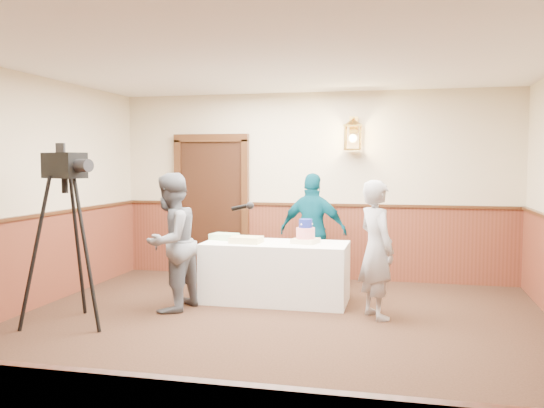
{
  "coord_description": "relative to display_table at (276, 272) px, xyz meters",
  "views": [
    {
      "loc": [
        1.33,
        -5.09,
        1.76
      ],
      "look_at": [
        -0.23,
        1.7,
        1.25
      ],
      "focal_mm": 38.0,
      "sensor_mm": 36.0,
      "label": 1
    }
  ],
  "objects": [
    {
      "name": "display_table",
      "position": [
        0.0,
        0.0,
        0.0
      ],
      "size": [
        1.8,
        0.8,
        0.75
      ],
      "primitive_type": "cube",
      "color": "white",
      "rests_on": "ground"
    },
    {
      "name": "tiered_cake",
      "position": [
        0.38,
        0.03,
        0.49
      ],
      "size": [
        0.35,
        0.35,
        0.3
      ],
      "rotation": [
        0.0,
        0.0,
        -0.22
      ],
      "color": "#F4E5BA",
      "rests_on": "display_table"
    },
    {
      "name": "tv_camera_rig",
      "position": [
        -1.95,
        -1.54,
        0.46
      ],
      "size": [
        0.73,
        0.68,
        1.86
      ],
      "rotation": [
        0.0,
        0.0,
        -0.34
      ],
      "color": "black",
      "rests_on": "ground"
    },
    {
      "name": "room_shell",
      "position": [
        0.18,
        -1.45,
        1.15
      ],
      "size": [
        6.02,
        7.02,
        2.81
      ],
      "color": "beige",
      "rests_on": "ground"
    },
    {
      "name": "sheet_cake_green",
      "position": [
        -0.72,
        0.14,
        0.41
      ],
      "size": [
        0.36,
        0.31,
        0.08
      ],
      "primitive_type": "cube",
      "rotation": [
        0.0,
        0.0,
        -0.16
      ],
      "color": "#B9EAA5",
      "rests_on": "display_table"
    },
    {
      "name": "ground",
      "position": [
        0.23,
        -1.9,
        -0.38
      ],
      "size": [
        7.0,
        7.0,
        0.0
      ],
      "primitive_type": "plane",
      "color": "black",
      "rests_on": "ground"
    },
    {
      "name": "baker",
      "position": [
        1.27,
        -0.48,
        0.41
      ],
      "size": [
        0.62,
        0.68,
        1.56
      ],
      "primitive_type": "imported",
      "rotation": [
        0.0,
        0.0,
        2.14
      ],
      "color": "#98979C",
      "rests_on": "ground"
    },
    {
      "name": "interviewer",
      "position": [
        -1.11,
        -0.71,
        0.44
      ],
      "size": [
        1.49,
        0.9,
        1.63
      ],
      "rotation": [
        0.0,
        0.0,
        -1.76
      ],
      "color": "slate",
      "rests_on": "ground"
    },
    {
      "name": "assistant_p",
      "position": [
        0.35,
        0.83,
        0.43
      ],
      "size": [
        0.98,
        0.5,
        1.61
      ],
      "primitive_type": "imported",
      "rotation": [
        0.0,
        0.0,
        3.03
      ],
      "color": "#054355",
      "rests_on": "ground"
    },
    {
      "name": "sheet_cake_yellow",
      "position": [
        -0.35,
        -0.1,
        0.41
      ],
      "size": [
        0.39,
        0.31,
        0.08
      ],
      "primitive_type": "cube",
      "rotation": [
        0.0,
        0.0,
        -0.05
      ],
      "color": "#E6C98A",
      "rests_on": "display_table"
    }
  ]
}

